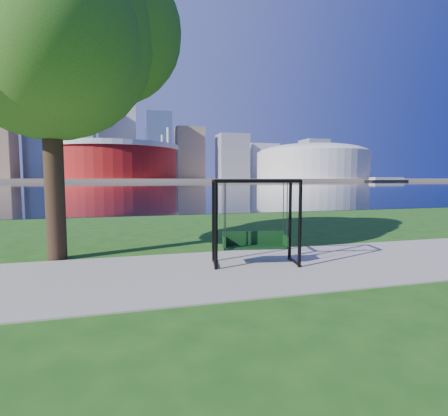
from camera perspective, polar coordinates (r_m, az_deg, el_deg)
name	(u,v)px	position (r m, az deg, el deg)	size (l,w,h in m)	color
ground	(229,265)	(8.68, 0.87, -9.29)	(900.00, 900.00, 0.00)	#1E5114
path	(235,269)	(8.21, 1.86, -10.00)	(120.00, 4.00, 0.03)	#9E937F
river	(136,185)	(110.12, -14.22, 3.60)	(900.00, 180.00, 0.02)	black
far_bank	(130,180)	(314.09, -15.03, 4.48)	(900.00, 228.00, 2.00)	#937F60
stadium	(115,160)	(243.50, -17.35, 7.48)	(83.00, 83.00, 32.00)	maroon
arena	(312,161)	(279.54, 14.16, 7.52)	(84.00, 84.00, 26.56)	beige
skyline	(124,141)	(329.21, -15.94, 10.55)	(392.00, 66.00, 96.50)	gray
swing	(255,224)	(8.53, 5.08, -2.61)	(2.17, 1.22, 2.10)	black
park_tree	(46,27)	(10.80, -27.07, 24.85)	(6.84, 6.18, 8.50)	black
barge	(387,180)	(252.60, 25.02, 4.21)	(28.70, 8.33, 2.85)	black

